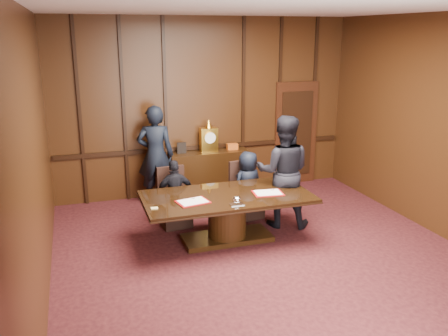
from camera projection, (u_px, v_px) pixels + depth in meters
name	position (u px, v px, depth m)	size (l,w,h in m)	color
room	(277.00, 145.00, 6.38)	(7.00, 7.04, 3.50)	black
sideboard	(209.00, 171.00, 9.56)	(1.60, 0.45, 1.54)	black
conference_table	(227.00, 210.00, 7.41)	(2.62, 1.32, 0.76)	black
folder_left	(193.00, 202.00, 7.03)	(0.52, 0.41, 0.02)	#9B0E10
folder_right	(268.00, 193.00, 7.41)	(0.50, 0.38, 0.02)	#9B0E10
inkstand	(237.00, 201.00, 6.92)	(0.20, 0.14, 0.12)	white
notepad	(154.00, 208.00, 6.77)	(0.10, 0.07, 0.01)	#F8D079
chair_left	(175.00, 209.00, 8.08)	(0.53, 0.53, 0.99)	black
chair_right	(246.00, 201.00, 8.47)	(0.56, 0.56, 0.99)	black
signatory_left	(175.00, 194.00, 7.93)	(0.68, 0.28, 1.17)	black
signatory_right	(248.00, 185.00, 8.31)	(0.59, 0.39, 1.21)	black
witness_left	(156.00, 155.00, 8.96)	(0.69, 0.46, 1.90)	black
witness_right	(283.00, 172.00, 7.91)	(0.92, 0.72, 1.90)	black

